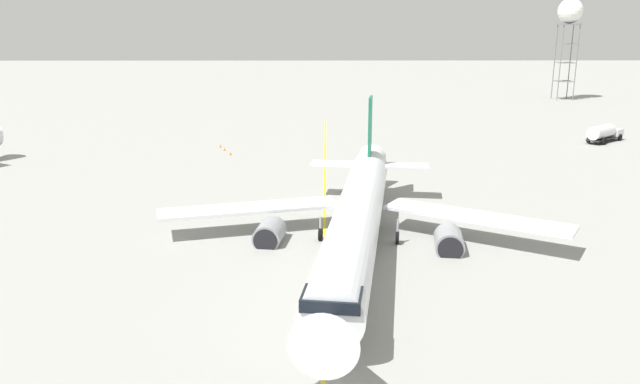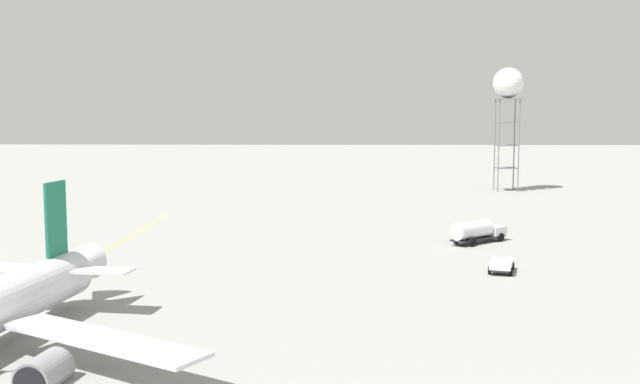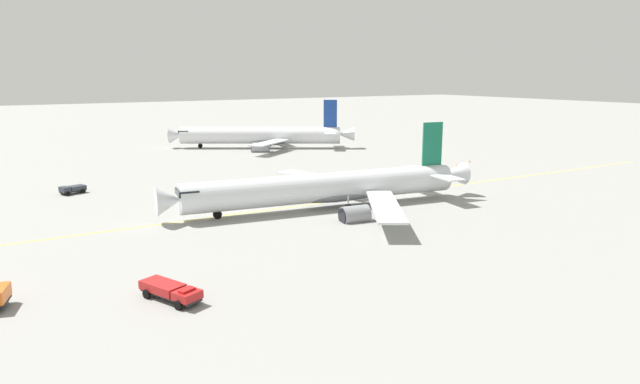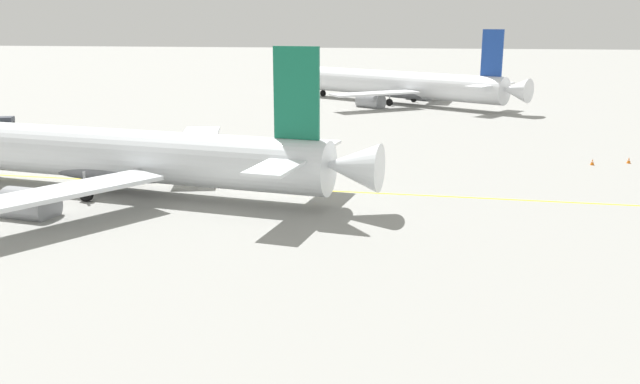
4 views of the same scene
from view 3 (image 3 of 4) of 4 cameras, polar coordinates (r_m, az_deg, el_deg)
ground_plane at (r=77.93m, az=3.02°, el=-1.09°), size 600.00×600.00×0.00m
airliner_main at (r=74.35m, az=0.86°, el=0.37°), size 44.44×35.95×11.40m
airliner_secondary at (r=135.58m, az=-5.93°, el=5.70°), size 40.07×27.39×11.93m
baggage_truck_truck at (r=91.41m, az=-24.03°, el=0.28°), size 3.91×2.91×1.22m
ops_pickup_truck at (r=46.40m, az=-15.10°, el=-9.72°), size 3.92×5.91×1.41m
taxiway_centreline at (r=78.62m, az=1.49°, el=-0.96°), size 143.62×2.76×0.01m
safety_cone_near at (r=111.43m, az=13.83°, el=2.70°), size 0.36×0.36×0.55m
safety_cone_mid at (r=114.81m, az=14.57°, el=2.93°), size 0.36×0.36×0.55m
safety_cone_far at (r=117.27m, az=15.08°, el=3.09°), size 0.36×0.36×0.55m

